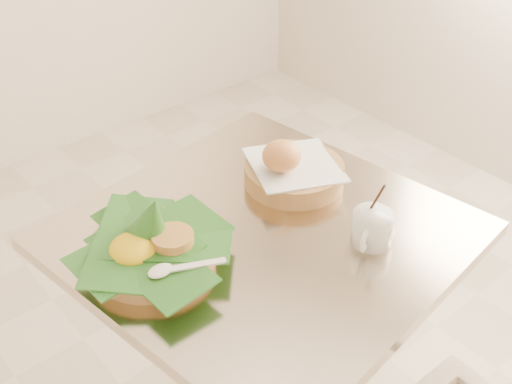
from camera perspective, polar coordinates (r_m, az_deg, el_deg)
cafe_table at (r=1.42m, az=0.61°, el=-10.37°), size 0.79×0.79×0.75m
rice_basket at (r=1.19m, az=-9.34°, el=-4.62°), size 0.29×0.29×0.15m
bread_basket at (r=1.39m, az=3.23°, el=1.95°), size 0.24×0.24×0.11m
coffee_mug at (r=1.24m, az=10.25°, el=-3.14°), size 0.10×0.08×0.13m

